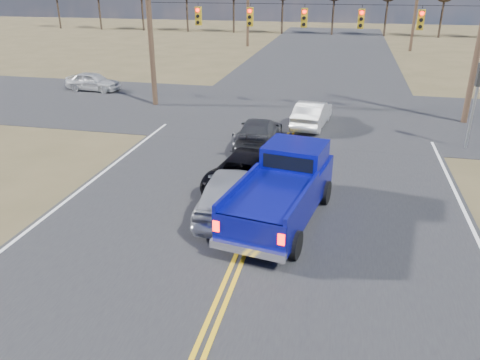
% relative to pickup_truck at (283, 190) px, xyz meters
% --- Properties ---
extents(ground, '(160.00, 160.00, 0.00)m').
position_rel_pickup_truck_xyz_m(ground, '(-0.83, -4.71, -1.06)').
color(ground, brown).
rests_on(ground, ground).
extents(road_main, '(14.00, 120.00, 0.02)m').
position_rel_pickup_truck_xyz_m(road_main, '(-0.83, 5.29, -1.06)').
color(road_main, '#28282B').
rests_on(road_main, ground).
extents(road_cross, '(120.00, 12.00, 0.02)m').
position_rel_pickup_truck_xyz_m(road_cross, '(-0.83, 13.29, -1.06)').
color(road_cross, '#28282B').
rests_on(road_cross, ground).
extents(signal_gantry, '(19.60, 4.83, 10.00)m').
position_rel_pickup_truck_xyz_m(signal_gantry, '(-0.33, 13.08, 4.00)').
color(signal_gantry, '#473323').
rests_on(signal_gantry, ground).
extents(utility_poles, '(19.60, 58.32, 10.00)m').
position_rel_pickup_truck_xyz_m(utility_poles, '(-0.83, 12.29, 4.17)').
color(utility_poles, '#473323').
rests_on(utility_poles, ground).
extents(treeline, '(87.00, 117.80, 7.40)m').
position_rel_pickup_truck_xyz_m(treeline, '(-0.83, 22.25, 4.64)').
color(treeline, '#33261C').
rests_on(treeline, ground).
extents(pickup_truck, '(3.09, 6.10, 2.19)m').
position_rel_pickup_truck_xyz_m(pickup_truck, '(0.00, 0.00, 0.00)').
color(pickup_truck, black).
rests_on(pickup_truck, ground).
extents(silver_suv, '(2.03, 4.70, 1.58)m').
position_rel_pickup_truck_xyz_m(silver_suv, '(-1.70, 0.10, -0.27)').
color(silver_suv, '#A4A5AC').
rests_on(silver_suv, ground).
extents(black_suv, '(2.79, 5.00, 1.32)m').
position_rel_pickup_truck_xyz_m(black_suv, '(-1.63, 2.56, -0.40)').
color(black_suv, black).
rests_on(black_suv, ground).
extents(white_car_queue, '(1.94, 4.27, 1.36)m').
position_rel_pickup_truck_xyz_m(white_car_queue, '(0.07, 10.79, -0.38)').
color(white_car_queue, '#B8B8B8').
rests_on(white_car_queue, ground).
extents(dgrey_car_queue, '(1.95, 4.56, 1.31)m').
position_rel_pickup_truck_xyz_m(dgrey_car_queue, '(-2.10, 7.00, -0.41)').
color(dgrey_car_queue, '#313136').
rests_on(dgrey_car_queue, ground).
extents(cross_car_west, '(1.82, 3.91, 1.29)m').
position_rel_pickup_truck_xyz_m(cross_car_west, '(-15.56, 16.04, -0.41)').
color(cross_car_west, silver).
rests_on(cross_car_west, ground).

